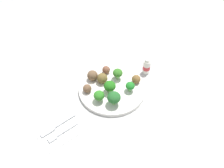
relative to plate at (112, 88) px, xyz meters
name	(u,v)px	position (x,y,z in m)	size (l,w,h in m)	color
ground_plane	(112,90)	(0.00, 0.00, -0.01)	(4.00, 4.00, 0.00)	#B2B2AD
plate	(112,88)	(0.00, 0.00, 0.00)	(0.28, 0.28, 0.02)	white
broccoli_floret_back_left	(130,86)	(-0.04, 0.06, 0.04)	(0.04, 0.04, 0.04)	#9CCF82
broccoli_floret_center	(118,73)	(-0.05, -0.02, 0.04)	(0.04, 0.04, 0.05)	#92D074
broccoli_floret_far_rim	(110,86)	(0.02, 0.01, 0.04)	(0.05, 0.05, 0.05)	#9ACF7C
broccoli_floret_front_right	(99,96)	(0.08, 0.02, 0.04)	(0.04, 0.04, 0.05)	#A0C67A
broccoli_floret_near_rim	(114,98)	(0.05, 0.07, 0.05)	(0.05, 0.05, 0.06)	#91C273
meatball_mid_right	(87,88)	(0.09, -0.05, 0.03)	(0.04, 0.04, 0.04)	brown
meatball_front_right	(136,79)	(-0.09, 0.05, 0.03)	(0.04, 0.04, 0.04)	brown
meatball_back_left	(106,70)	(-0.04, -0.08, 0.03)	(0.03, 0.03, 0.03)	brown
meatball_front_left	(92,76)	(0.03, -0.09, 0.03)	(0.05, 0.05, 0.05)	brown
meatball_mid_left	(102,78)	(0.01, -0.05, 0.03)	(0.05, 0.05, 0.05)	brown
napkin	(61,129)	(0.27, 0.02, -0.01)	(0.17, 0.12, 0.01)	white
fork	(61,132)	(0.28, 0.04, 0.00)	(0.12, 0.02, 0.01)	silver
knife	(57,126)	(0.27, 0.00, 0.00)	(0.15, 0.02, 0.01)	silver
yogurt_bottle	(147,67)	(-0.19, 0.02, 0.03)	(0.03, 0.03, 0.08)	white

